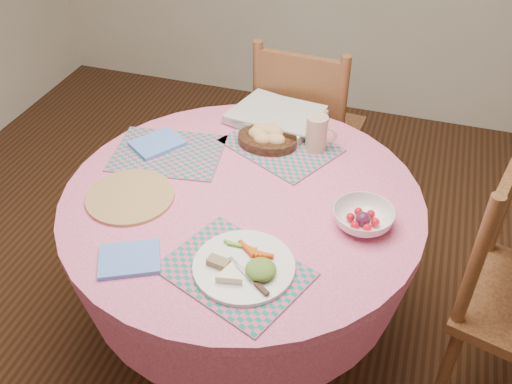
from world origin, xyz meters
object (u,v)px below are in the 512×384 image
at_px(bread_bowl, 267,137).
at_px(latte_mug, 317,133).
at_px(wicker_trivet, 130,197).
at_px(dinner_plate, 245,266).
at_px(fruit_bowl, 363,218).
at_px(dining_table, 243,238).
at_px(chair_back, 306,131).

distance_m(bread_bowl, latte_mug, 0.19).
bearing_deg(bread_bowl, wicker_trivet, -127.80).
relative_size(wicker_trivet, latte_mug, 2.19).
distance_m(dinner_plate, fruit_bowl, 0.42).
distance_m(dining_table, chair_back, 0.82).
relative_size(dining_table, dinner_plate, 4.11).
xyz_separation_m(chair_back, bread_bowl, (-0.04, -0.50, 0.27)).
bearing_deg(dinner_plate, dining_table, 110.49).
height_order(dining_table, bread_bowl, bread_bowl).
bearing_deg(latte_mug, fruit_bowl, -57.36).
relative_size(wicker_trivet, dinner_plate, 1.00).
bearing_deg(fruit_bowl, dinner_plate, -133.79).
bearing_deg(dinner_plate, wicker_trivet, 157.22).
bearing_deg(dining_table, fruit_bowl, -3.03).
height_order(dining_table, dinner_plate, dinner_plate).
height_order(bread_bowl, latte_mug, latte_mug).
relative_size(dining_table, wicker_trivet, 4.13).
distance_m(chair_back, bread_bowl, 0.57).
relative_size(dinner_plate, fruit_bowl, 1.20).
height_order(chair_back, bread_bowl, chair_back).
height_order(chair_back, latte_mug, chair_back).
relative_size(dining_table, chair_back, 1.25).
relative_size(bread_bowl, fruit_bowl, 0.91).
height_order(dining_table, fruit_bowl, fruit_bowl).
distance_m(chair_back, latte_mug, 0.58).
bearing_deg(chair_back, bread_bowl, 89.11).
bearing_deg(fruit_bowl, chair_back, 114.32).
distance_m(dinner_plate, bread_bowl, 0.66).
distance_m(wicker_trivet, latte_mug, 0.72).
bearing_deg(wicker_trivet, dining_table, 19.28).
bearing_deg(dinner_plate, fruit_bowl, 46.21).
distance_m(dining_table, wicker_trivet, 0.43).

